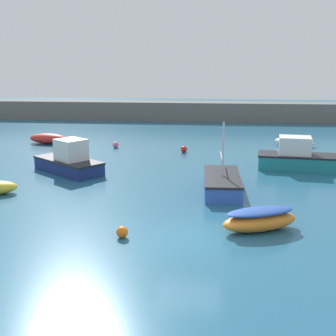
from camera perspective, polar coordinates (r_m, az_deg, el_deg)
The scene contains 11 objects.
ground_plane at distance 18.14m, azimuth 2.68°, elevation -8.76°, with size 120.00×120.00×0.20m, color #235B7A.
harbor_breakwater at distance 50.64m, azimuth 4.74°, elevation 6.89°, with size 62.96×2.47×1.99m, color #66605B.
rowboat_blue_near at distance 38.27m, azimuth -14.35°, elevation 3.49°, with size 3.32×1.64×0.81m.
sailboat_short_mast at distance 24.08m, azimuth 6.61°, elevation -1.85°, with size 1.95×4.89×3.60m.
motorboat_with_cabin at distance 29.68m, azimuth 15.64°, elevation 1.25°, with size 5.27×2.46×2.01m.
motorboat_grey_hull at distance 28.34m, azimuth -11.94°, elevation 0.83°, with size 4.86×4.43×2.05m.
rowboat_white_midwater at distance 37.50m, azimuth 15.12°, elevation 3.10°, with size 3.33×2.55×0.62m.
rowboat_with_red_cover at distance 19.00m, azimuth 11.12°, elevation -6.18°, with size 3.40×2.39×0.90m.
mooring_buoy_orange at distance 18.08m, azimuth -5.61°, elevation -7.78°, with size 0.45×0.45×0.45m, color orange.
mooring_buoy_pink at distance 35.70m, azimuth -6.40°, elevation 2.84°, with size 0.45×0.45×0.45m, color #EA668C.
mooring_buoy_red at distance 33.74m, azimuth 1.95°, elevation 2.30°, with size 0.46×0.46×0.46m, color red.
Camera 1 is at (0.82, -16.77, 6.76)m, focal length 50.00 mm.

